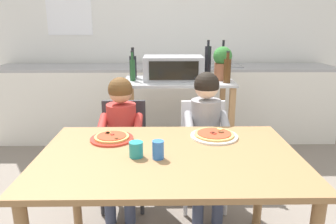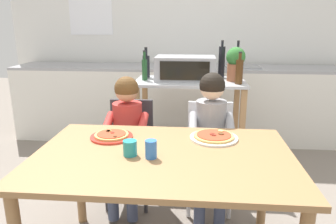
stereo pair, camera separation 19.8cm
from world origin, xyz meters
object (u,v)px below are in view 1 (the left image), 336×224
object	(u,v)px
dining_table	(169,169)
bottle_clear_vinegar	(223,62)
bottle_slim_sauce	(133,69)
potted_herb_plant	(222,62)
dining_chair_right	(203,146)
child_in_red_shirt	(121,130)
bottle_tall_green_wine	(208,61)
child_in_grey_shirt	(206,128)
drinking_cup_teal	(136,149)
dining_chair_left	(124,146)
bottle_squat_spirits	(133,66)
drinking_cup_blue	(158,150)
pizza_plate_white	(214,135)
kitchen_island_cart	(178,111)
toaster_oven	(173,68)
pizza_plate_red_rimmed	(112,138)
bottle_dark_olive_oil	(227,70)

from	to	relation	value
dining_table	bottle_clear_vinegar	bearing A→B (deg)	70.45
bottle_slim_sauce	dining_table	size ratio (longest dim) A/B	0.20
dining_table	potted_herb_plant	bearing A→B (deg)	69.19
dining_chair_right	child_in_red_shirt	world-z (taller)	child_in_red_shirt
bottle_tall_green_wine	potted_herb_plant	distance (m)	0.21
child_in_grey_shirt	drinking_cup_teal	distance (m)	0.80
dining_chair_right	child_in_grey_shirt	bearing A→B (deg)	-90.00
child_in_grey_shirt	dining_chair_left	bearing A→B (deg)	167.32
bottle_squat_spirits	dining_chair_left	distance (m)	0.92
bottle_tall_green_wine	dining_table	distance (m)	1.65
bottle_slim_sauce	drinking_cup_blue	distance (m)	1.44
child_in_red_shirt	pizza_plate_white	xyz separation A→B (m)	(0.63, -0.37, 0.09)
bottle_squat_spirits	kitchen_island_cart	bearing A→B (deg)	-16.45
toaster_oven	pizza_plate_white	distance (m)	1.18
child_in_red_shirt	drinking_cup_teal	bearing A→B (deg)	-75.75
bottle_squat_spirits	child_in_red_shirt	size ratio (longest dim) A/B	0.29
bottle_squat_spirits	drinking_cup_blue	size ratio (longest dim) A/B	2.99
dining_chair_right	pizza_plate_red_rimmed	world-z (taller)	dining_chair_right
bottle_squat_spirits	child_in_grey_shirt	bearing A→B (deg)	-55.92
child_in_red_shirt	pizza_plate_white	size ratio (longest dim) A/B	3.48
toaster_oven	drinking_cup_blue	size ratio (longest dim) A/B	5.62
kitchen_island_cart	dining_table	world-z (taller)	kitchen_island_cart
bottle_dark_olive_oil	potted_herb_plant	bearing A→B (deg)	97.32
bottle_dark_olive_oil	bottle_clear_vinegar	distance (m)	0.37
child_in_grey_shirt	bottle_squat_spirits	bearing A→B (deg)	124.08
bottle_slim_sauce	pizza_plate_red_rimmed	size ratio (longest dim) A/B	1.06
child_in_red_shirt	drinking_cup_teal	xyz separation A→B (m)	(0.17, -0.66, 0.12)
bottle_dark_olive_oil	pizza_plate_white	distance (m)	1.04
child_in_red_shirt	pizza_plate_white	world-z (taller)	child_in_red_shirt
toaster_oven	kitchen_island_cart	bearing A→B (deg)	-14.21
bottle_dark_olive_oil	bottle_clear_vinegar	size ratio (longest dim) A/B	0.79
potted_herb_plant	dining_table	xyz separation A→B (m)	(-0.52, -1.38, -0.42)
bottle_slim_sauce	bottle_squat_spirits	distance (m)	0.16
child_in_red_shirt	bottle_squat_spirits	bearing A→B (deg)	88.52
toaster_oven	child_in_grey_shirt	bearing A→B (deg)	-74.27
potted_herb_plant	pizza_plate_white	world-z (taller)	potted_herb_plant
bottle_squat_spirits	pizza_plate_white	bearing A→B (deg)	-64.12
bottle_slim_sauce	dining_chair_right	distance (m)	1.00
dining_chair_right	child_in_red_shirt	bearing A→B (deg)	-170.71
kitchen_island_cart	bottle_tall_green_wine	size ratio (longest dim) A/B	2.85
kitchen_island_cart	dining_table	distance (m)	1.38
child_in_red_shirt	pizza_plate_white	distance (m)	0.73
bottle_clear_vinegar	drinking_cup_blue	bearing A→B (deg)	-110.64
child_in_grey_shirt	pizza_plate_white	world-z (taller)	child_in_grey_shirt
child_in_grey_shirt	dining_chair_right	bearing A→B (deg)	90.00
toaster_oven	bottle_dark_olive_oil	world-z (taller)	bottle_dark_olive_oil
bottle_tall_green_wine	dining_table	world-z (taller)	bottle_tall_green_wine
dining_table	drinking_cup_blue	bearing A→B (deg)	-133.27
potted_herb_plant	child_in_grey_shirt	world-z (taller)	potted_herb_plant
bottle_tall_green_wine	drinking_cup_blue	size ratio (longest dim) A/B	3.66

